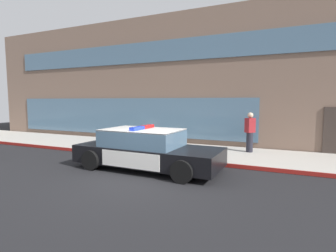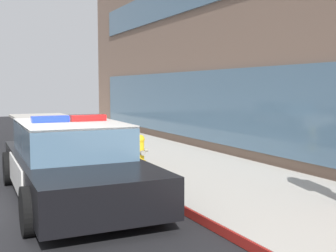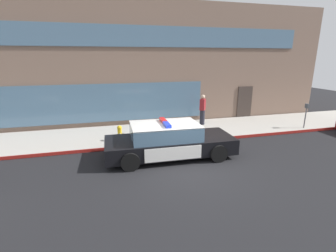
{
  "view_description": "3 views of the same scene",
  "coord_description": "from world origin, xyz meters",
  "px_view_note": "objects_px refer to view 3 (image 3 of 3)",
  "views": [
    {
      "loc": [
        3.76,
        -6.53,
        2.35
      ],
      "look_at": [
        -0.02,
        1.99,
        1.45
      ],
      "focal_mm": 27.67,
      "sensor_mm": 36.0,
      "label": 1
    },
    {
      "loc": [
        7.07,
        -0.6,
        2.01
      ],
      "look_at": [
        0.04,
        2.88,
        1.29
      ],
      "focal_mm": 45.68,
      "sensor_mm": 36.0,
      "label": 2
    },
    {
      "loc": [
        -2.93,
        -7.73,
        3.89
      ],
      "look_at": [
        -0.36,
        1.87,
        1.1
      ],
      "focal_mm": 26.3,
      "sensor_mm": 36.0,
      "label": 3
    }
  ],
  "objects_px": {
    "police_cruiser": "(169,141)",
    "pedestrian_on_sidewalk": "(203,110)",
    "fire_hydrant": "(120,133)",
    "parking_meter": "(306,111)"
  },
  "relations": [
    {
      "from": "police_cruiser",
      "to": "fire_hydrant",
      "type": "height_order",
      "value": "police_cruiser"
    },
    {
      "from": "fire_hydrant",
      "to": "parking_meter",
      "type": "xyz_separation_m",
      "value": [
        9.88,
        -0.44,
        0.58
      ]
    },
    {
      "from": "fire_hydrant",
      "to": "police_cruiser",
      "type": "bearing_deg",
      "value": -49.45
    },
    {
      "from": "police_cruiser",
      "to": "fire_hydrant",
      "type": "relative_size",
      "value": 7.06
    },
    {
      "from": "police_cruiser",
      "to": "pedestrian_on_sidewalk",
      "type": "height_order",
      "value": "pedestrian_on_sidewalk"
    },
    {
      "from": "police_cruiser",
      "to": "pedestrian_on_sidewalk",
      "type": "relative_size",
      "value": 3.0
    },
    {
      "from": "police_cruiser",
      "to": "parking_meter",
      "type": "xyz_separation_m",
      "value": [
        8.11,
        1.62,
        0.4
      ]
    },
    {
      "from": "police_cruiser",
      "to": "pedestrian_on_sidewalk",
      "type": "xyz_separation_m",
      "value": [
        3.01,
        3.76,
        0.33
      ]
    },
    {
      "from": "pedestrian_on_sidewalk",
      "to": "parking_meter",
      "type": "distance_m",
      "value": 5.53
    },
    {
      "from": "fire_hydrant",
      "to": "parking_meter",
      "type": "relative_size",
      "value": 0.54
    }
  ]
}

